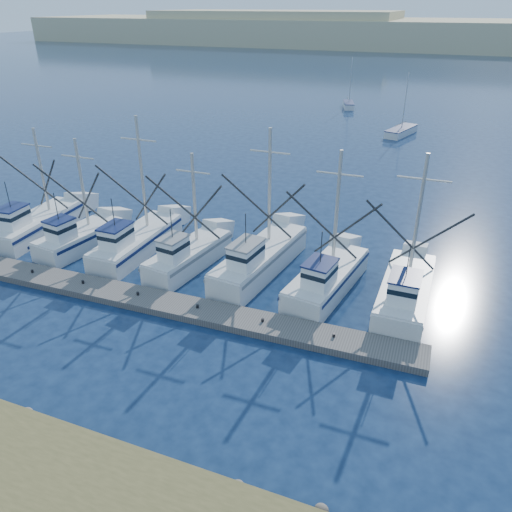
% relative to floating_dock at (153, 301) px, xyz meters
% --- Properties ---
extents(ground, '(500.00, 500.00, 0.00)m').
position_rel_floating_dock_xyz_m(ground, '(7.05, -5.73, -0.21)').
color(ground, '#0C1C37').
rests_on(ground, ground).
extents(floating_dock, '(31.83, 2.73, 0.42)m').
position_rel_floating_dock_xyz_m(floating_dock, '(0.00, 0.00, 0.00)').
color(floating_dock, '#605A56').
rests_on(floating_dock, ground).
extents(dune_ridge, '(360.00, 60.00, 10.00)m').
position_rel_floating_dock_xyz_m(dune_ridge, '(7.05, 204.27, 4.79)').
color(dune_ridge, tan).
rests_on(dune_ridge, ground).
extents(trawler_fleet, '(30.62, 9.82, 9.46)m').
position_rel_floating_dock_xyz_m(trawler_fleet, '(0.62, 5.23, 0.75)').
color(trawler_fleet, silver).
rests_on(trawler_fleet, ground).
extents(sailboat_near, '(3.75, 6.97, 8.10)m').
position_rel_floating_dock_xyz_m(sailboat_near, '(8.35, 49.29, 0.27)').
color(sailboat_near, silver).
rests_on(sailboat_near, ground).
extents(sailboat_far, '(2.91, 5.28, 8.10)m').
position_rel_floating_dock_xyz_m(sailboat_far, '(-2.49, 65.89, 0.30)').
color(sailboat_far, silver).
rests_on(sailboat_far, ground).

